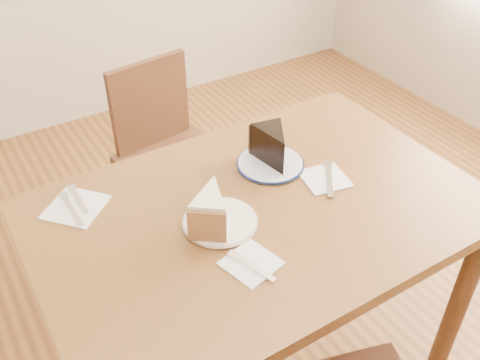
% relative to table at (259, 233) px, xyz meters
% --- Properties ---
extents(table, '(1.20, 0.80, 0.75)m').
position_rel_table_xyz_m(table, '(0.00, 0.00, 0.00)').
color(table, '#492C14').
rests_on(table, ground).
extents(chair_far, '(0.45, 0.45, 0.81)m').
position_rel_table_xyz_m(chair_far, '(0.07, 0.75, -0.20)').
color(chair_far, '#331A0F').
rests_on(chair_far, ground).
extents(plate_cream, '(0.19, 0.19, 0.01)m').
position_rel_table_xyz_m(plate_cream, '(-0.13, -0.00, 0.10)').
color(plate_cream, white).
rests_on(plate_cream, table).
extents(plate_navy, '(0.19, 0.19, 0.01)m').
position_rel_table_xyz_m(plate_navy, '(0.13, 0.14, 0.10)').
color(plate_navy, white).
rests_on(plate_navy, table).
extents(carrot_cake, '(0.15, 0.16, 0.09)m').
position_rel_table_xyz_m(carrot_cake, '(-0.15, 0.00, 0.16)').
color(carrot_cake, beige).
rests_on(carrot_cake, plate_cream).
extents(chocolate_cake, '(0.12, 0.15, 0.09)m').
position_rel_table_xyz_m(chocolate_cake, '(0.14, 0.14, 0.16)').
color(chocolate_cake, black).
rests_on(chocolate_cake, plate_navy).
extents(napkin_cream, '(0.14, 0.14, 0.00)m').
position_rel_table_xyz_m(napkin_cream, '(-0.13, -0.17, 0.10)').
color(napkin_cream, white).
rests_on(napkin_cream, table).
extents(napkin_navy, '(0.15, 0.15, 0.00)m').
position_rel_table_xyz_m(napkin_navy, '(0.23, 0.00, 0.10)').
color(napkin_navy, white).
rests_on(napkin_navy, table).
extents(napkin_spare, '(0.20, 0.20, 0.00)m').
position_rel_table_xyz_m(napkin_spare, '(-0.42, 0.26, 0.10)').
color(napkin_spare, white).
rests_on(napkin_spare, table).
extents(fork_cream, '(0.06, 0.14, 0.00)m').
position_rel_table_xyz_m(fork_cream, '(-0.14, -0.18, 0.10)').
color(fork_cream, silver).
rests_on(fork_cream, napkin_cream).
extents(knife_navy, '(0.11, 0.15, 0.00)m').
position_rel_table_xyz_m(knife_navy, '(0.24, -0.01, 0.10)').
color(knife_navy, silver).
rests_on(knife_navy, napkin_navy).
extents(fork_spare, '(0.02, 0.14, 0.00)m').
position_rel_table_xyz_m(fork_spare, '(-0.41, 0.28, 0.10)').
color(fork_spare, silver).
rests_on(fork_spare, napkin_spare).
extents(knife_spare, '(0.02, 0.16, 0.00)m').
position_rel_table_xyz_m(knife_spare, '(-0.44, 0.25, 0.10)').
color(knife_spare, silver).
rests_on(knife_spare, napkin_spare).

